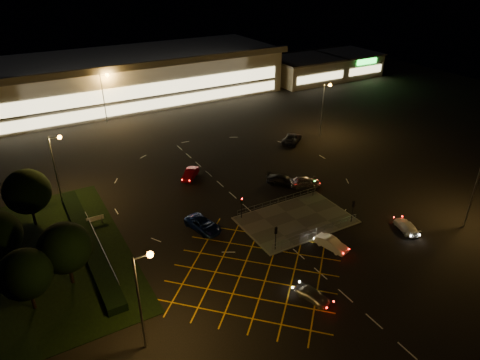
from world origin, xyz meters
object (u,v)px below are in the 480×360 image
car_queue_white (331,244)px  car_left_blue (203,224)px  signal_ne (314,182)px  car_right_silver (305,182)px  car_east_grey (292,139)px  signal_sw (276,234)px  signal_nw (242,203)px  car_approach_white (406,226)px  car_far_dkgrey (283,180)px  car_circ_red (190,174)px  car_near_silver (313,295)px  signal_se (353,207)px

car_queue_white → car_left_blue: bearing=121.9°
signal_ne → car_right_silver: signal_ne is taller
car_east_grey → signal_sw: bearing=102.4°
signal_nw → car_right_silver: 13.21m
car_queue_white → car_east_grey: 32.63m
signal_sw → signal_nw: (0.00, 7.99, 0.00)m
car_approach_white → car_right_silver: bearing=-56.6°
car_queue_white → car_far_dkgrey: (4.19, 16.05, 0.05)m
car_circ_red → car_east_grey: (22.33, 3.81, 0.07)m
car_queue_white → car_approach_white: 10.93m
car_east_grey → car_left_blue: bearing=85.2°
car_near_silver → car_far_dkgrey: 24.63m
car_near_silver → car_far_dkgrey: size_ratio=0.74×
signal_nw → car_circ_red: signal_nw is taller
signal_ne → car_queue_white: (-5.99, -10.99, -1.68)m
car_far_dkgrey → car_approach_white: size_ratio=1.19×
car_right_silver → signal_ne: bearing=-171.4°
signal_sw → signal_se: size_ratio=1.00×
car_circ_red → car_near_silver: bearing=-47.1°
signal_sw → signal_se: bearing=-180.0°
car_far_dkgrey → car_approach_white: 19.06m
signal_se → car_circ_red: bearing=-59.2°
signal_ne → car_east_grey: bearing=62.8°
signal_se → car_left_blue: size_ratio=0.58×
car_queue_white → car_approach_white: size_ratio=0.98×
signal_sw → car_far_dkgrey: 16.64m
signal_se → signal_ne: bearing=-90.0°
signal_sw → car_east_grey: signal_sw is taller
car_circ_red → signal_sw: bearing=-43.8°
car_far_dkgrey → car_approach_white: (6.58, -17.89, -0.11)m
signal_sw → car_queue_white: size_ratio=0.76×
signal_se → car_right_silver: (0.79, 10.91, -1.58)m
signal_se → signal_ne: 7.99m
car_left_blue → car_approach_white: (22.33, -13.02, -0.14)m
signal_ne → car_approach_white: 13.80m
car_left_blue → signal_ne: bearing=-14.0°
signal_sw → signal_nw: same height
car_right_silver → car_circ_red: bearing=75.0°
car_far_dkgrey → car_left_blue: bearing=157.3°
car_left_blue → car_approach_white: 25.85m
car_queue_white → car_far_dkgrey: 16.59m
car_right_silver → car_east_grey: (8.39, 14.97, 0.00)m
car_circ_red → signal_se: bearing=-16.0°
car_near_silver → car_east_grey: car_east_grey is taller
signal_se → car_east_grey: signal_se is taller
car_right_silver → signal_se: bearing=-160.4°
signal_se → car_east_grey: 27.50m
signal_se → car_circ_red: signal_se is taller
car_near_silver → car_approach_white: bearing=-4.0°
signal_ne → car_far_dkgrey: 5.61m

